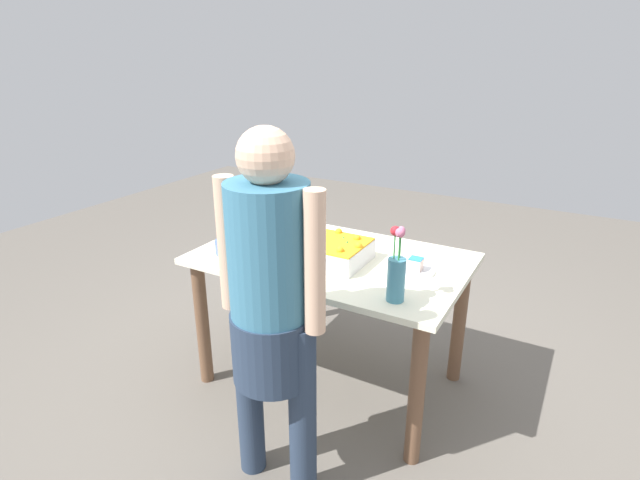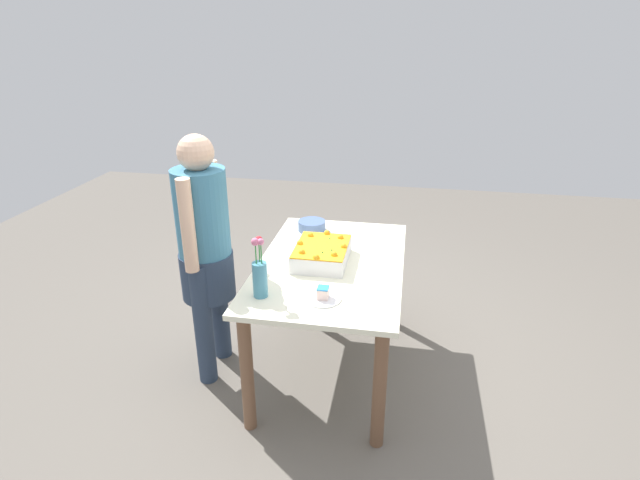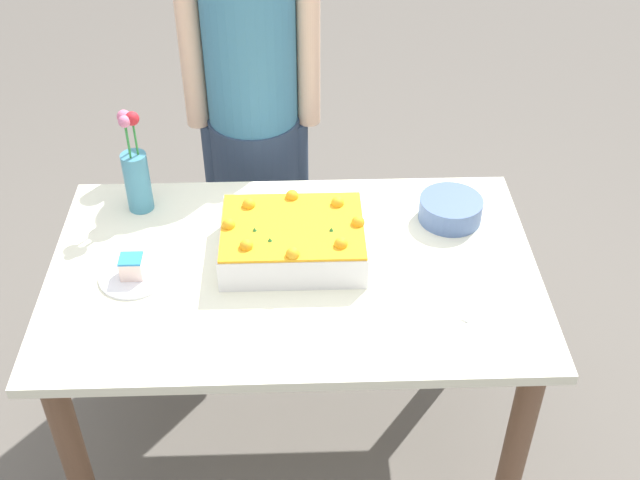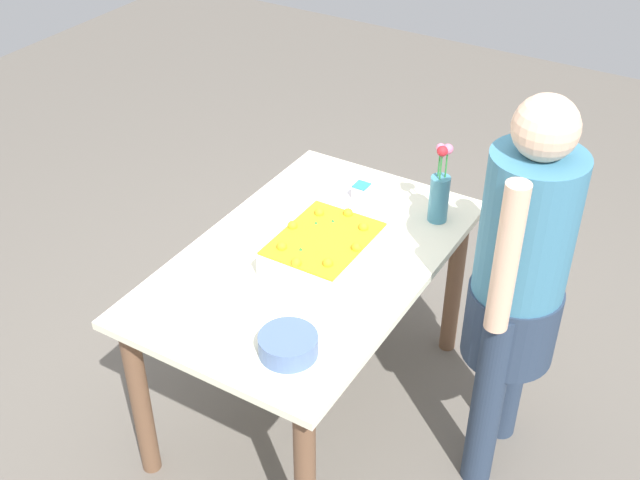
{
  "view_description": "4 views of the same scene",
  "coord_description": "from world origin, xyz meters",
  "views": [
    {
      "loc": [
        -1.09,
        2.06,
        1.72
      ],
      "look_at": [
        0.07,
        -0.01,
        0.81
      ],
      "focal_mm": 28.0,
      "sensor_mm": 36.0,
      "label": 1
    },
    {
      "loc": [
        -2.59,
        -0.41,
        2.01
      ],
      "look_at": [
        0.02,
        0.07,
        0.87
      ],
      "focal_mm": 28.0,
      "sensor_mm": 36.0,
      "label": 2
    },
    {
      "loc": [
        0.02,
        -1.67,
        2.17
      ],
      "look_at": [
        0.07,
        0.03,
        0.81
      ],
      "focal_mm": 45.0,
      "sensor_mm": 36.0,
      "label": 3
    },
    {
      "loc": [
        1.97,
        1.22,
        2.45
      ],
      "look_at": [
        -0.07,
        -0.0,
        0.77
      ],
      "focal_mm": 45.0,
      "sensor_mm": 36.0,
      "label": 4
    }
  ],
  "objects": [
    {
      "name": "cake_knife",
      "position": [
        0.51,
        -0.14,
        0.74
      ],
      "size": [
        0.17,
        0.18,
        0.0
      ],
      "primitive_type": "cube",
      "rotation": [
        0.0,
        0.0,
        3.96
      ],
      "color": "silver",
      "rests_on": "dining_table"
    },
    {
      "name": "serving_plate_with_slice",
      "position": [
        -0.43,
        -0.03,
        0.76
      ],
      "size": [
        0.19,
        0.19,
        0.07
      ],
      "color": "white",
      "rests_on": "dining_table"
    },
    {
      "name": "ground_plane",
      "position": [
        0.0,
        0.0,
        0.0
      ],
      "size": [
        8.0,
        8.0,
        0.0
      ],
      "primitive_type": "plane",
      "color": "#645D55"
    },
    {
      "name": "fruit_bowl",
      "position": [
        0.46,
        0.21,
        0.78
      ],
      "size": [
        0.18,
        0.18,
        0.07
      ],
      "primitive_type": "cylinder",
      "color": "#4F699A",
      "rests_on": "dining_table"
    },
    {
      "name": "person_standing",
      "position": [
        -0.13,
        0.72,
        0.85
      ],
      "size": [
        0.45,
        0.31,
        1.49
      ],
      "rotation": [
        0.0,
        0.0,
        -1.57
      ],
      "color": "#2A384F",
      "rests_on": "ground_plane"
    },
    {
      "name": "sheet_cake",
      "position": [
        0.0,
        0.06,
        0.79
      ],
      "size": [
        0.39,
        0.3,
        0.13
      ],
      "color": "white",
      "rests_on": "dining_table"
    },
    {
      "name": "dining_table",
      "position": [
        0.0,
        0.0,
        0.62
      ],
      "size": [
        1.34,
        0.84,
        0.74
      ],
      "color": "white",
      "rests_on": "ground_plane"
    },
    {
      "name": "flower_vase",
      "position": [
        -0.45,
        0.29,
        0.86
      ],
      "size": [
        0.07,
        0.07,
        0.33
      ],
      "color": "teal",
      "rests_on": "dining_table"
    }
  ]
}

